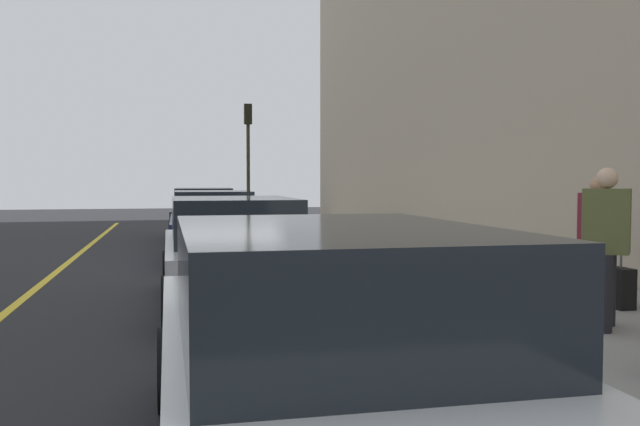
# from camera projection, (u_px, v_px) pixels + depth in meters

# --- Properties ---
(ground_plane) EXTENTS (56.00, 56.00, 0.00)m
(ground_plane) POSITION_uv_depth(u_px,v_px,m) (222.00, 261.00, 14.66)
(ground_plane) COLOR black
(sidewalk) EXTENTS (28.00, 4.60, 0.15)m
(sidewalk) POSITION_uv_depth(u_px,v_px,m) (370.00, 254.00, 15.36)
(sidewalk) COLOR gray
(sidewalk) RESTS_ON ground
(lane_stripe_centre) EXTENTS (28.00, 0.14, 0.01)m
(lane_stripe_centre) POSITION_uv_depth(u_px,v_px,m) (65.00, 265.00, 13.98)
(lane_stripe_centre) COLOR gold
(lane_stripe_centre) RESTS_ON ground
(snow_bank_curb) EXTENTS (7.03, 0.56, 0.22)m
(snow_bank_curb) POSITION_uv_depth(u_px,v_px,m) (233.00, 235.00, 20.12)
(snow_bank_curb) COLOR white
(snow_bank_curb) RESTS_ON ground
(parked_car_white) EXTENTS (4.65, 1.92, 1.51)m
(parked_car_white) POSITION_uv_depth(u_px,v_px,m) (326.00, 357.00, 3.86)
(parked_car_white) COLOR black
(parked_car_white) RESTS_ON ground
(parked_car_silver) EXTENTS (4.57, 1.92, 1.51)m
(parked_car_silver) POSITION_uv_depth(u_px,v_px,m) (232.00, 252.00, 9.46)
(parked_car_silver) COLOR black
(parked_car_silver) RESTS_ON ground
(parked_car_navy) EXTENTS (4.34, 1.92, 1.51)m
(parked_car_navy) POSITION_uv_depth(u_px,v_px,m) (212.00, 225.00, 15.02)
(parked_car_navy) COLOR black
(parked_car_navy) RESTS_ON ground
(parked_car_black) EXTENTS (4.80, 2.04, 1.51)m
(parked_car_black) POSITION_uv_depth(u_px,v_px,m) (204.00, 213.00, 20.16)
(parked_car_black) COLOR black
(parked_car_black) RESTS_ON ground
(pedestrian_burgundy_coat) EXTENTS (0.47, 0.54, 1.65)m
(pedestrian_burgundy_coat) POSITION_uv_depth(u_px,v_px,m) (597.00, 236.00, 8.87)
(pedestrian_burgundy_coat) COLOR black
(pedestrian_burgundy_coat) RESTS_ON sidewalk
(pedestrian_olive_coat) EXTENTS (0.53, 0.55, 1.74)m
(pedestrian_olive_coat) POSITION_uv_depth(u_px,v_px,m) (606.00, 243.00, 7.32)
(pedestrian_olive_coat) COLOR black
(pedestrian_olive_coat) RESTS_ON sidewalk
(traffic_light_pole) EXTENTS (0.35, 0.26, 4.24)m
(traffic_light_pole) POSITION_uv_depth(u_px,v_px,m) (248.00, 143.00, 23.81)
(traffic_light_pole) COLOR #2D2D19
(traffic_light_pole) RESTS_ON sidewalk
(rolling_suitcase) EXTENTS (0.34, 0.22, 0.87)m
(rolling_suitcase) POSITION_uv_depth(u_px,v_px,m) (620.00, 288.00, 8.51)
(rolling_suitcase) COLOR black
(rolling_suitcase) RESTS_ON sidewalk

